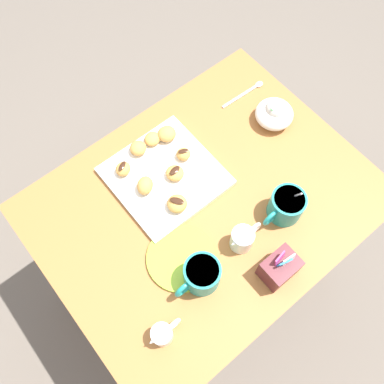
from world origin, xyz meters
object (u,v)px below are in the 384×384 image
object	(u,v)px
pastry_plate_square	(165,176)
coffee_mug_teal_right	(201,275)
coffee_mug_teal_left	(286,205)
ice_cream_bowl	(275,113)
dining_table	(204,221)
beignet_0	(177,204)
beignet_5	(138,148)
sugar_caddy	(279,268)
chocolate_sauce_pitcher	(162,334)
saucer_lime_left	(181,258)
beignet_7	(175,173)
beignet_6	(152,139)
cream_pitcher_white	(243,238)
beignet_3	(183,154)
beignet_4	(123,169)
beignet_1	(145,185)
beignet_2	(167,134)

from	to	relation	value
pastry_plate_square	coffee_mug_teal_right	distance (m)	0.31
coffee_mug_teal_left	ice_cream_bowl	size ratio (longest dim) A/B	1.15
dining_table	beignet_0	size ratio (longest dim) A/B	16.42
coffee_mug_teal_left	coffee_mug_teal_right	bearing A→B (deg)	0.00
beignet_5	sugar_caddy	bearing A→B (deg)	97.37
chocolate_sauce_pitcher	beignet_5	size ratio (longest dim) A/B	1.87
coffee_mug_teal_right	saucer_lime_left	distance (m)	0.09
sugar_caddy	beignet_7	bearing A→B (deg)	-84.93
coffee_mug_teal_left	beignet_6	distance (m)	0.43
pastry_plate_square	cream_pitcher_white	size ratio (longest dim) A/B	2.77
beignet_6	beignet_0	bearing A→B (deg)	71.02
dining_table	beignet_6	distance (m)	0.31
ice_cream_bowl	beignet_3	xyz separation A→B (m)	(0.30, -0.07, -0.01)
coffee_mug_teal_left	saucer_lime_left	world-z (taller)	coffee_mug_teal_left
pastry_plate_square	beignet_4	xyz separation A→B (m)	(0.08, -0.08, 0.02)
ice_cream_bowl	beignet_5	world-z (taller)	ice_cream_bowl
saucer_lime_left	beignet_3	world-z (taller)	beignet_3
coffee_mug_teal_right	cream_pitcher_white	world-z (taller)	coffee_mug_teal_right
beignet_3	chocolate_sauce_pitcher	bearing A→B (deg)	45.38
coffee_mug_teal_left	beignet_0	distance (m)	0.29
pastry_plate_square	beignet_7	bearing A→B (deg)	134.76
saucer_lime_left	beignet_1	world-z (taller)	beignet_1
dining_table	beignet_6	size ratio (longest dim) A/B	18.61
beignet_1	cream_pitcher_white	bearing A→B (deg)	110.08
beignet_5	pastry_plate_square	bearing A→B (deg)	96.06
cream_pitcher_white	beignet_3	distance (m)	0.30
beignet_0	saucer_lime_left	bearing A→B (deg)	55.30
ice_cream_bowl	beignet_6	size ratio (longest dim) A/B	2.35
pastry_plate_square	beignet_4	world-z (taller)	beignet_4
coffee_mug_teal_right	saucer_lime_left	world-z (taller)	coffee_mug_teal_right
beignet_2	beignet_6	world-z (taller)	beignet_2
beignet_6	sugar_caddy	bearing A→B (deg)	91.75
pastry_plate_square	coffee_mug_teal_right	xyz separation A→B (m)	(0.11, 0.29, 0.04)
pastry_plate_square	beignet_5	xyz separation A→B (m)	(0.01, -0.11, 0.02)
sugar_caddy	ice_cream_bowl	size ratio (longest dim) A/B	0.92
beignet_3	ice_cream_bowl	bearing A→B (deg)	167.70
coffee_mug_teal_left	beignet_5	bearing A→B (deg)	-63.87
dining_table	cream_pitcher_white	xyz separation A→B (m)	(0.00, 0.15, 0.19)
beignet_7	saucer_lime_left	bearing A→B (deg)	55.33
cream_pitcher_white	beignet_7	bearing A→B (deg)	-86.69
beignet_0	beignet_7	xyz separation A→B (m)	(-0.05, -0.08, -0.00)
ice_cream_bowl	beignet_2	size ratio (longest dim) A/B	2.08
chocolate_sauce_pitcher	beignet_0	world-z (taller)	chocolate_sauce_pitcher
beignet_2	beignet_3	xyz separation A→B (m)	(0.00, 0.08, -0.00)
chocolate_sauce_pitcher	beignet_6	bearing A→B (deg)	-124.39
ice_cream_bowl	beignet_7	bearing A→B (deg)	-5.21
beignet_2	beignet_4	bearing A→B (deg)	4.42
coffee_mug_teal_left	beignet_4	xyz separation A→B (m)	(0.27, -0.37, -0.01)
cream_pitcher_white	chocolate_sauce_pitcher	size ratio (longest dim) A/B	1.14
pastry_plate_square	beignet_2	xyz separation A→B (m)	(-0.08, -0.09, 0.03)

